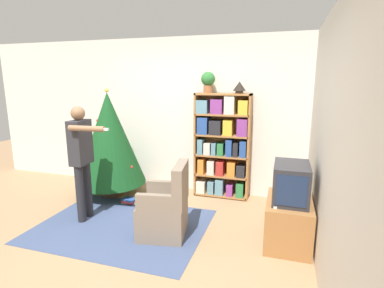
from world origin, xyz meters
name	(u,v)px	position (x,y,z in m)	size (l,w,h in m)	color
ground_plane	(141,242)	(0.00, 0.00, 0.00)	(14.00, 14.00, 0.00)	#9E7A56
wall_back	(190,116)	(0.00, 1.95, 1.30)	(8.00, 0.10, 2.60)	silver
wall_right	(333,147)	(1.99, 0.00, 1.30)	(0.10, 8.00, 2.60)	silver
area_rug	(122,225)	(-0.43, 0.30, 0.00)	(2.19, 1.65, 0.01)	#3D4C70
bookshelf	(222,146)	(0.60, 1.73, 0.86)	(0.89, 0.28, 1.70)	#A8703D
tv_stand	(288,221)	(1.66, 0.52, 0.27)	(0.51, 0.78, 0.53)	#996638
television	(291,183)	(1.66, 0.51, 0.75)	(0.39, 0.58, 0.44)	#28282D
game_remote	(275,206)	(1.51, 0.28, 0.54)	(0.04, 0.12, 0.02)	white
christmas_tree	(109,139)	(-1.16, 1.25, 0.96)	(1.13, 1.13, 1.78)	#4C3323
armchair	(166,210)	(0.21, 0.26, 0.32)	(0.66, 0.65, 0.92)	#7A6B5B
standing_person	(82,154)	(-1.02, 0.34, 0.92)	(0.65, 0.47, 1.57)	#232328
potted_plant	(208,81)	(0.36, 1.74, 1.89)	(0.22, 0.22, 0.33)	#935B38
table_lamp	(239,87)	(0.86, 1.74, 1.80)	(0.20, 0.20, 0.18)	#473828
book_pile_near_tree	(129,201)	(-0.70, 0.99, 0.04)	(0.24, 0.19, 0.08)	#5B899E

